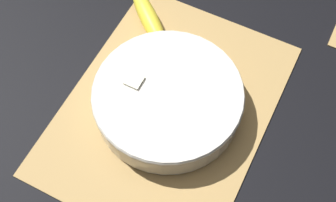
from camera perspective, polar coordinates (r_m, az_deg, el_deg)
The scene contains 4 objects.
ground_plane at distance 0.92m, azimuth -0.00°, elevation -0.91°, with size 6.00×6.00×0.00m, color black.
bamboo_mat_center at distance 0.92m, azimuth -0.00°, elevation -0.82°, with size 0.51×0.38×0.01m.
fruit_salad_bowl at distance 0.89m, azimuth -0.06°, elevation 0.34°, with size 0.29×0.29×0.07m.
whole_banana at distance 1.02m, azimuth -2.37°, elevation 10.11°, with size 0.15×0.16×0.04m.
Camera 1 is at (0.39, 0.20, 0.82)m, focal length 50.00 mm.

